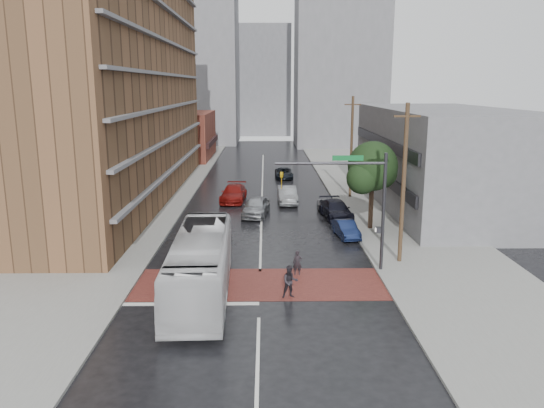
{
  "coord_description": "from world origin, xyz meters",
  "views": [
    {
      "loc": [
        0.33,
        -27.79,
        10.97
      ],
      "look_at": [
        0.76,
        5.61,
        3.5
      ],
      "focal_mm": 35.0,
      "sensor_mm": 36.0,
      "label": 1
    }
  ],
  "objects_px": {
    "suv_travel": "(284,173)",
    "car_parked_far": "(329,206)",
    "car_travel_c": "(234,193)",
    "pedestrian_a": "(297,263)",
    "car_travel_b": "(287,195)",
    "pedestrian_b": "(290,282)",
    "car_parked_near": "(346,229)",
    "car_travel_a": "(256,206)",
    "car_parked_mid": "(336,210)",
    "transit_bus": "(201,265)"
  },
  "relations": [
    {
      "from": "pedestrian_a",
      "to": "car_parked_near",
      "type": "distance_m",
      "value": 8.95
    },
    {
      "from": "suv_travel",
      "to": "car_parked_mid",
      "type": "height_order",
      "value": "car_parked_mid"
    },
    {
      "from": "car_travel_c",
      "to": "car_parked_mid",
      "type": "height_order",
      "value": "car_travel_c"
    },
    {
      "from": "car_travel_c",
      "to": "car_travel_a",
      "type": "bearing_deg",
      "value": -64.6
    },
    {
      "from": "car_travel_a",
      "to": "car_parked_mid",
      "type": "xyz_separation_m",
      "value": [
        6.77,
        -0.95,
        -0.08
      ]
    },
    {
      "from": "pedestrian_b",
      "to": "car_parked_mid",
      "type": "relative_size",
      "value": 0.34
    },
    {
      "from": "pedestrian_b",
      "to": "car_travel_b",
      "type": "bearing_deg",
      "value": 78.5
    },
    {
      "from": "car_travel_b",
      "to": "car_parked_mid",
      "type": "xyz_separation_m",
      "value": [
        3.88,
        -5.82,
        -0.06
      ]
    },
    {
      "from": "suv_travel",
      "to": "car_parked_mid",
      "type": "distance_m",
      "value": 20.26
    },
    {
      "from": "transit_bus",
      "to": "car_travel_c",
      "type": "xyz_separation_m",
      "value": [
        0.37,
        23.49,
        -0.9
      ]
    },
    {
      "from": "pedestrian_a",
      "to": "car_parked_far",
      "type": "distance_m",
      "value": 15.87
    },
    {
      "from": "car_travel_b",
      "to": "suv_travel",
      "type": "relative_size",
      "value": 1.09
    },
    {
      "from": "car_travel_b",
      "to": "car_parked_far",
      "type": "height_order",
      "value": "car_travel_b"
    },
    {
      "from": "pedestrian_a",
      "to": "car_travel_b",
      "type": "height_order",
      "value": "car_travel_b"
    },
    {
      "from": "pedestrian_a",
      "to": "car_travel_b",
      "type": "distance_m",
      "value": 19.48
    },
    {
      "from": "transit_bus",
      "to": "car_travel_c",
      "type": "distance_m",
      "value": 23.51
    },
    {
      "from": "pedestrian_a",
      "to": "suv_travel",
      "type": "relative_size",
      "value": 0.33
    },
    {
      "from": "car_parked_near",
      "to": "pedestrian_b",
      "type": "bearing_deg",
      "value": -120.07
    },
    {
      "from": "pedestrian_a",
      "to": "car_parked_far",
      "type": "xyz_separation_m",
      "value": [
        3.67,
        15.44,
        -0.1
      ]
    },
    {
      "from": "pedestrian_b",
      "to": "car_parked_near",
      "type": "bearing_deg",
      "value": 58.24
    },
    {
      "from": "suv_travel",
      "to": "car_parked_far",
      "type": "xyz_separation_m",
      "value": [
        3.3,
        -18.13,
        0.02
      ]
    },
    {
      "from": "suv_travel",
      "to": "car_travel_c",
      "type": "bearing_deg",
      "value": -113.54
    },
    {
      "from": "transit_bus",
      "to": "suv_travel",
      "type": "relative_size",
      "value": 2.71
    },
    {
      "from": "car_parked_mid",
      "to": "car_parked_far",
      "type": "height_order",
      "value": "car_parked_mid"
    },
    {
      "from": "suv_travel",
      "to": "car_parked_near",
      "type": "xyz_separation_m",
      "value": [
        3.7,
        -25.61,
        -0.01
      ]
    },
    {
      "from": "transit_bus",
      "to": "car_parked_far",
      "type": "xyz_separation_m",
      "value": [
        9.01,
        18.41,
        -1.05
      ]
    },
    {
      "from": "transit_bus",
      "to": "car_travel_a",
      "type": "height_order",
      "value": "transit_bus"
    },
    {
      "from": "car_travel_a",
      "to": "car_parked_mid",
      "type": "relative_size",
      "value": 0.95
    },
    {
      "from": "car_travel_b",
      "to": "car_parked_far",
      "type": "distance_m",
      "value": 5.34
    },
    {
      "from": "pedestrian_b",
      "to": "suv_travel",
      "type": "relative_size",
      "value": 0.39
    },
    {
      "from": "transit_bus",
      "to": "pedestrian_a",
      "type": "bearing_deg",
      "value": 27.28
    },
    {
      "from": "pedestrian_b",
      "to": "car_travel_c",
      "type": "bearing_deg",
      "value": 90.81
    },
    {
      "from": "pedestrian_b",
      "to": "car_travel_c",
      "type": "relative_size",
      "value": 0.32
    },
    {
      "from": "car_parked_near",
      "to": "pedestrian_a",
      "type": "bearing_deg",
      "value": -124.95
    },
    {
      "from": "car_travel_b",
      "to": "car_travel_c",
      "type": "bearing_deg",
      "value": 166.39
    },
    {
      "from": "car_travel_c",
      "to": "car_parked_near",
      "type": "height_order",
      "value": "car_travel_c"
    },
    {
      "from": "car_travel_a",
      "to": "car_parked_near",
      "type": "relative_size",
      "value": 1.3
    },
    {
      "from": "car_travel_a",
      "to": "pedestrian_b",
      "type": "bearing_deg",
      "value": -73.98
    },
    {
      "from": "pedestrian_a",
      "to": "car_travel_c",
      "type": "relative_size",
      "value": 0.27
    },
    {
      "from": "suv_travel",
      "to": "car_parked_far",
      "type": "distance_m",
      "value": 18.43
    },
    {
      "from": "suv_travel",
      "to": "car_travel_a",
      "type": "bearing_deg",
      "value": -100.44
    },
    {
      "from": "pedestrian_b",
      "to": "car_travel_a",
      "type": "distance_m",
      "value": 18.2
    },
    {
      "from": "pedestrian_b",
      "to": "car_travel_c",
      "type": "distance_m",
      "value": 24.39
    },
    {
      "from": "pedestrian_b",
      "to": "car_travel_b",
      "type": "height_order",
      "value": "pedestrian_b"
    },
    {
      "from": "pedestrian_b",
      "to": "car_parked_far",
      "type": "distance_m",
      "value": 19.39
    },
    {
      "from": "car_travel_a",
      "to": "car_parked_near",
      "type": "height_order",
      "value": "car_travel_a"
    },
    {
      "from": "car_parked_far",
      "to": "pedestrian_b",
      "type": "bearing_deg",
      "value": -110.85
    },
    {
      "from": "car_travel_c",
      "to": "suv_travel",
      "type": "height_order",
      "value": "car_travel_c"
    },
    {
      "from": "pedestrian_b",
      "to": "car_travel_b",
      "type": "relative_size",
      "value": 0.36
    },
    {
      "from": "car_travel_b",
      "to": "car_travel_c",
      "type": "height_order",
      "value": "car_travel_b"
    }
  ]
}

